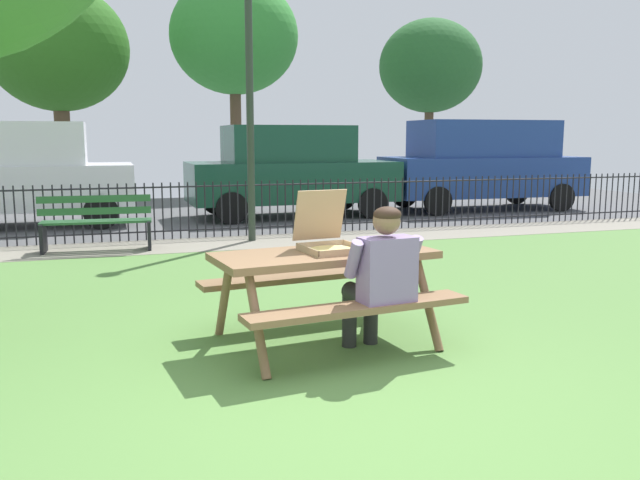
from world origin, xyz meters
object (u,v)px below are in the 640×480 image
object	(u,v)px
parked_car_left	(26,174)
far_tree_midleft	(58,49)
parked_car_center	(291,170)
far_tree_center	(234,37)
adult_at_table	(380,274)
park_bench_center	(96,224)
parked_car_right	(482,163)
far_tree_midright	(430,67)
picnic_table_foreground	(325,272)
pizza_box_open	(328,239)
lamp_post_walkway	(249,74)
pizza_slice_on_table	(375,246)

from	to	relation	value
parked_car_left	far_tree_midleft	bearing A→B (deg)	87.64
parked_car_left	parked_car_center	size ratio (longest dim) A/B	0.88
parked_car_center	far_tree_midleft	bearing A→B (deg)	125.28
parked_car_left	far_tree_center	distance (m)	9.54
adult_at_table	parked_car_left	bearing A→B (deg)	110.83
park_bench_center	far_tree_midleft	distance (m)	10.99
park_bench_center	parked_car_right	xyz separation A→B (m)	(8.60, 3.31, 0.68)
parked_car_center	far_tree_midleft	xyz separation A→B (m)	(-4.93, 6.97, 3.17)
far_tree_midright	park_bench_center	bearing A→B (deg)	-136.27
picnic_table_foreground	far_tree_midleft	bearing A→B (deg)	100.42
pizza_box_open	parked_car_left	distance (m)	9.12
parked_car_right	far_tree_center	bearing A→B (deg)	123.04
adult_at_table	parked_car_right	xyz separation A→B (m)	(6.44, 9.06, 0.44)
parked_car_center	lamp_post_walkway	bearing A→B (deg)	-116.41
parked_car_left	pizza_slice_on_table	bearing A→B (deg)	-66.74
far_tree_midleft	far_tree_midright	bearing A→B (deg)	0.00
pizza_box_open	lamp_post_walkway	world-z (taller)	lamp_post_walkway
pizza_slice_on_table	adult_at_table	world-z (taller)	adult_at_table
park_bench_center	far_tree_midright	bearing A→B (deg)	43.73
park_bench_center	parked_car_center	world-z (taller)	parked_car_center
parked_car_center	parked_car_right	distance (m)	4.67
parked_car_center	parked_car_right	world-z (taller)	parked_car_right
lamp_post_walkway	adult_at_table	bearing A→B (deg)	-92.49
picnic_table_foreground	lamp_post_walkway	distance (m)	5.96
park_bench_center	parked_car_center	size ratio (longest dim) A/B	0.37
lamp_post_walkway	parked_car_right	bearing A→B (deg)	26.20
picnic_table_foreground	parked_car_right	xyz separation A→B (m)	(6.73, 8.59, 0.50)
picnic_table_foreground	park_bench_center	xyz separation A→B (m)	(-1.87, 5.28, -0.18)
adult_at_table	lamp_post_walkway	bearing A→B (deg)	87.51
adult_at_table	lamp_post_walkway	xyz separation A→B (m)	(0.26, 6.02, 2.04)
parked_car_left	far_tree_midright	world-z (taller)	far_tree_midright
park_bench_center	far_tree_midleft	size ratio (longest dim) A/B	0.27
picnic_table_foreground	far_tree_midleft	distance (m)	16.22
lamp_post_walkway	parked_car_center	distance (m)	3.79
picnic_table_foreground	far_tree_midleft	world-z (taller)	far_tree_midleft
parked_car_left	parked_car_right	size ratio (longest dim) A/B	0.84
far_tree_center	park_bench_center	bearing A→B (deg)	-111.59
picnic_table_foreground	far_tree_midright	xyz separation A→B (m)	(8.88, 15.56, 3.46)
park_bench_center	lamp_post_walkway	size ratio (longest dim) A/B	0.36
picnic_table_foreground	far_tree_center	bearing A→B (deg)	81.95
picnic_table_foreground	pizza_slice_on_table	size ratio (longest dim) A/B	7.08
parked_car_right	picnic_table_foreground	bearing A→B (deg)	-128.09
pizza_slice_on_table	parked_car_left	xyz separation A→B (m)	(-3.64, 8.48, 0.23)
pizza_box_open	pizza_slice_on_table	xyz separation A→B (m)	(0.45, 0.06, -0.09)
parked_car_center	far_tree_midleft	world-z (taller)	far_tree_midleft
park_bench_center	parked_car_right	world-z (taller)	parked_car_right
park_bench_center	far_tree_center	size ratio (longest dim) A/B	0.25
adult_at_table	lamp_post_walkway	distance (m)	6.36
pizza_box_open	park_bench_center	xyz separation A→B (m)	(-1.91, 5.23, -0.45)
far_tree_midleft	far_tree_center	bearing A→B (deg)	0.00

